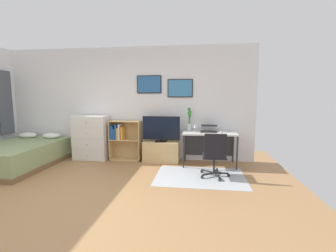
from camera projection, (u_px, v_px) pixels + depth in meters
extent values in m
plane|color=#A87A4C|center=(79.00, 199.00, 3.45)|extent=(7.20, 7.20, 0.00)
cube|color=white|center=(127.00, 104.00, 5.66)|extent=(6.12, 0.06, 2.70)
cube|color=black|center=(149.00, 84.00, 5.48)|extent=(0.59, 0.02, 0.42)
cube|color=#285B93|center=(149.00, 84.00, 5.47)|extent=(0.55, 0.01, 0.38)
cube|color=black|center=(180.00, 88.00, 5.39)|extent=(0.59, 0.02, 0.42)
cube|color=teal|center=(180.00, 88.00, 5.38)|extent=(0.55, 0.01, 0.38)
cube|color=#4C515B|center=(5.00, 103.00, 5.62)|extent=(0.05, 0.40, 1.54)
cube|color=#B2B7BC|center=(200.00, 177.00, 4.42)|extent=(1.70, 1.20, 0.01)
cube|color=brown|center=(18.00, 164.00, 5.05)|extent=(1.46, 2.03, 0.10)
cube|color=#8C9E6B|center=(17.00, 153.00, 5.02)|extent=(1.41, 1.99, 0.41)
ellipsoid|color=white|center=(28.00, 135.00, 5.76)|extent=(0.44, 0.29, 0.14)
ellipsoid|color=white|center=(51.00, 136.00, 5.69)|extent=(0.44, 0.29, 0.14)
cube|color=white|center=(91.00, 138.00, 5.61)|extent=(0.81, 0.42, 1.07)
cube|color=silver|center=(88.00, 156.00, 5.45)|extent=(0.77, 0.01, 0.24)
sphere|color=#A59E8C|center=(87.00, 156.00, 5.43)|extent=(0.03, 0.03, 0.03)
cube|color=silver|center=(87.00, 145.00, 5.42)|extent=(0.77, 0.01, 0.24)
sphere|color=#A59E8C|center=(87.00, 145.00, 5.40)|extent=(0.03, 0.03, 0.03)
cube|color=silver|center=(87.00, 134.00, 5.38)|extent=(0.77, 0.01, 0.24)
sphere|color=#A59E8C|center=(86.00, 134.00, 5.37)|extent=(0.03, 0.03, 0.03)
cube|color=silver|center=(86.00, 122.00, 5.35)|extent=(0.77, 0.01, 0.24)
sphere|color=#A59E8C|center=(86.00, 122.00, 5.33)|extent=(0.03, 0.03, 0.03)
cube|color=tan|center=(111.00, 140.00, 5.61)|extent=(0.02, 0.30, 0.95)
cube|color=tan|center=(140.00, 141.00, 5.52)|extent=(0.02, 0.30, 0.95)
cube|color=tan|center=(126.00, 159.00, 5.63)|extent=(0.74, 0.30, 0.02)
cube|color=tan|center=(125.00, 140.00, 5.56)|extent=(0.71, 0.30, 0.02)
cube|color=tan|center=(125.00, 121.00, 5.51)|extent=(0.71, 0.30, 0.02)
cube|color=tan|center=(127.00, 139.00, 5.71)|extent=(0.74, 0.01, 0.95)
cube|color=#1E519E|center=(112.00, 132.00, 5.53)|extent=(0.04, 0.17, 0.34)
cube|color=#1E519E|center=(113.00, 133.00, 5.53)|extent=(0.03, 0.18, 0.32)
cube|color=#1E519E|center=(115.00, 134.00, 5.52)|extent=(0.04, 0.17, 0.26)
cube|color=#1E519E|center=(117.00, 132.00, 5.52)|extent=(0.04, 0.18, 0.36)
cube|color=gold|center=(118.00, 133.00, 5.53)|extent=(0.03, 0.22, 0.28)
cube|color=white|center=(120.00, 132.00, 5.52)|extent=(0.04, 0.20, 0.37)
cube|color=red|center=(121.00, 133.00, 5.50)|extent=(0.02, 0.18, 0.31)
cube|color=gold|center=(123.00, 133.00, 5.52)|extent=(0.03, 0.21, 0.31)
cube|color=tan|center=(161.00, 152.00, 5.43)|extent=(0.83, 0.40, 0.48)
cube|color=tan|center=(160.00, 154.00, 5.23)|extent=(0.83, 0.01, 0.02)
cube|color=black|center=(161.00, 141.00, 5.38)|extent=(0.28, 0.16, 0.02)
cube|color=black|center=(161.00, 140.00, 5.37)|extent=(0.06, 0.04, 0.05)
cube|color=black|center=(161.00, 128.00, 5.34)|extent=(0.87, 0.02, 0.54)
cube|color=black|center=(161.00, 128.00, 5.33)|extent=(0.84, 0.01, 0.51)
cube|color=silver|center=(210.00, 133.00, 5.11)|extent=(1.18, 0.63, 0.03)
cube|color=#2D2D30|center=(183.00, 152.00, 4.95)|extent=(0.03, 0.03, 0.71)
cube|color=#2D2D30|center=(237.00, 153.00, 4.80)|extent=(0.03, 0.03, 0.71)
cube|color=#2D2D30|center=(185.00, 146.00, 5.51)|extent=(0.03, 0.03, 0.71)
cube|color=#2D2D30|center=(233.00, 147.00, 5.36)|extent=(0.03, 0.03, 0.71)
cube|color=#2D2D30|center=(209.00, 145.00, 5.45)|extent=(1.12, 0.02, 0.50)
cylinder|color=#232326|center=(229.00, 175.00, 4.42)|extent=(0.05, 0.05, 0.05)
cube|color=#232326|center=(221.00, 173.00, 4.43)|extent=(0.28, 0.03, 0.02)
cylinder|color=#232326|center=(217.00, 171.00, 4.71)|extent=(0.05, 0.05, 0.05)
cube|color=#232326|center=(215.00, 171.00, 4.58)|extent=(0.11, 0.28, 0.02)
cylinder|color=#232326|center=(202.00, 172.00, 4.64)|extent=(0.05, 0.05, 0.05)
cube|color=#232326|center=(208.00, 171.00, 4.54)|extent=(0.25, 0.19, 0.02)
cylinder|color=#232326|center=(202.00, 177.00, 4.32)|extent=(0.05, 0.05, 0.05)
cube|color=#232326|center=(208.00, 174.00, 4.38)|extent=(0.24, 0.19, 0.02)
cylinder|color=#232326|center=(220.00, 180.00, 4.18)|extent=(0.05, 0.05, 0.05)
cube|color=#232326|center=(217.00, 175.00, 4.31)|extent=(0.12, 0.27, 0.02)
cylinder|color=#232326|center=(214.00, 165.00, 4.43)|extent=(0.04, 0.04, 0.30)
cube|color=black|center=(214.00, 156.00, 4.41)|extent=(0.45, 0.45, 0.03)
cube|color=black|center=(215.00, 146.00, 4.18)|extent=(0.40, 0.04, 0.45)
cube|color=#333338|center=(209.00, 132.00, 5.15)|extent=(0.39, 0.28, 0.01)
cube|color=black|center=(209.00, 131.00, 5.15)|extent=(0.36, 0.26, 0.00)
cube|color=#333338|center=(209.00, 126.00, 5.29)|extent=(0.39, 0.27, 0.07)
cube|color=black|center=(209.00, 126.00, 5.28)|extent=(0.37, 0.24, 0.06)
ellipsoid|color=silver|center=(221.00, 132.00, 5.04)|extent=(0.06, 0.10, 0.03)
cylinder|color=silver|center=(189.00, 127.00, 5.37)|extent=(0.09, 0.09, 0.16)
cylinder|color=#3D8438|center=(190.00, 122.00, 5.35)|extent=(0.01, 0.01, 0.31)
sphere|color=#308B2C|center=(190.00, 115.00, 5.33)|extent=(0.07, 0.07, 0.07)
cylinder|color=#3D8438|center=(190.00, 120.00, 5.36)|extent=(0.01, 0.01, 0.38)
sphere|color=#308B2C|center=(190.00, 112.00, 5.33)|extent=(0.07, 0.07, 0.07)
cylinder|color=#3D8438|center=(189.00, 121.00, 5.36)|extent=(0.01, 0.01, 0.35)
sphere|color=#308B2C|center=(189.00, 113.00, 5.33)|extent=(0.07, 0.07, 0.07)
cylinder|color=#3D8438|center=(189.00, 119.00, 5.33)|extent=(0.01, 0.01, 0.45)
sphere|color=#308B2C|center=(189.00, 109.00, 5.30)|extent=(0.07, 0.07, 0.07)
cylinder|color=#3D8438|center=(189.00, 122.00, 5.34)|extent=(0.01, 0.01, 0.31)
sphere|color=#308B2C|center=(190.00, 115.00, 5.32)|extent=(0.07, 0.07, 0.07)
cylinder|color=silver|center=(195.00, 132.00, 5.10)|extent=(0.06, 0.06, 0.01)
cylinder|color=silver|center=(195.00, 130.00, 5.10)|extent=(0.01, 0.01, 0.10)
cone|color=silver|center=(195.00, 126.00, 5.08)|extent=(0.07, 0.07, 0.07)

